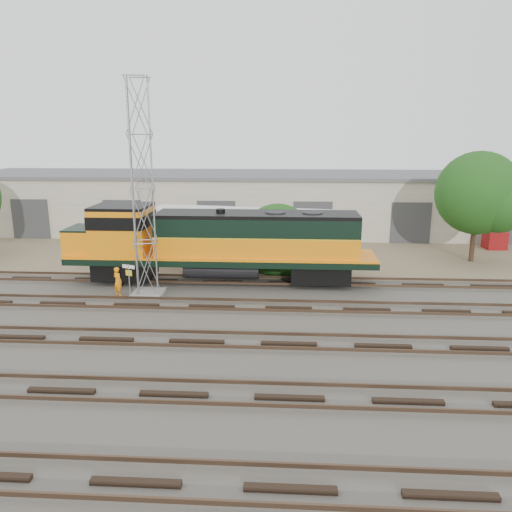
# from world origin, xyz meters

# --- Properties ---
(ground) EXTENTS (140.00, 140.00, 0.00)m
(ground) POSITION_xyz_m (0.00, 0.00, 0.00)
(ground) COLOR #47423A
(ground) RESTS_ON ground
(dirt_strip) EXTENTS (80.00, 16.00, 0.02)m
(dirt_strip) POSITION_xyz_m (0.00, 15.00, 0.01)
(dirt_strip) COLOR #726047
(dirt_strip) RESTS_ON ground
(tracks) EXTENTS (80.00, 20.40, 0.28)m
(tracks) POSITION_xyz_m (0.00, -3.00, 0.08)
(tracks) COLOR black
(tracks) RESTS_ON ground
(warehouse) EXTENTS (58.40, 10.40, 5.30)m
(warehouse) POSITION_xyz_m (0.04, 22.98, 2.65)
(warehouse) COLOR beige
(warehouse) RESTS_ON ground
(locomotive) EXTENTS (18.42, 3.23, 4.43)m
(locomotive) POSITION_xyz_m (-4.38, 6.00, 2.52)
(locomotive) COLOR black
(locomotive) RESTS_ON tracks
(signal_tower) EXTENTS (1.72, 1.72, 11.67)m
(signal_tower) POSITION_xyz_m (-7.88, 3.40, 5.68)
(signal_tower) COLOR gray
(signal_tower) RESTS_ON ground
(sign_post) EXTENTS (0.76, 0.31, 1.94)m
(sign_post) POSITION_xyz_m (-8.72, 2.75, 1.36)
(sign_post) COLOR gray
(sign_post) RESTS_ON ground
(worker) EXTENTS (0.72, 0.67, 1.66)m
(worker) POSITION_xyz_m (-9.51, 3.17, 0.83)
(worker) COLOR orange
(worker) RESTS_ON ground
(semi_trailer) EXTENTS (12.55, 4.36, 3.79)m
(semi_trailer) POSITION_xyz_m (-2.99, 10.80, 2.38)
(semi_trailer) COLOR white
(semi_trailer) RESTS_ON ground
(dumpster_red) EXTENTS (1.59, 1.49, 1.40)m
(dumpster_red) POSITION_xyz_m (16.20, 16.39, 0.70)
(dumpster_red) COLOR maroon
(dumpster_red) RESTS_ON ground
(tree_mid) EXTENTS (5.02, 4.78, 4.78)m
(tree_mid) POSITION_xyz_m (-0.49, 8.45, 1.98)
(tree_mid) COLOR #382619
(tree_mid) RESTS_ON ground
(tree_east) EXTENTS (6.00, 5.71, 7.71)m
(tree_east) POSITION_xyz_m (13.24, 11.97, 4.71)
(tree_east) COLOR #382619
(tree_east) RESTS_ON ground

